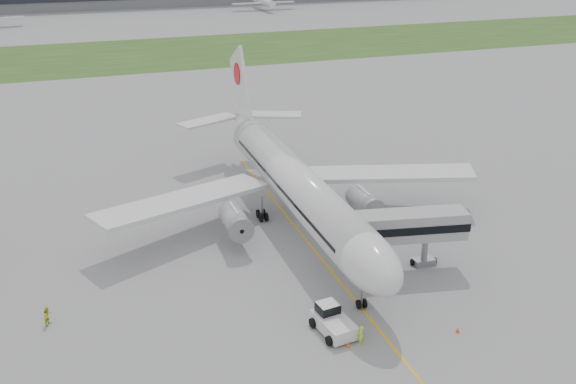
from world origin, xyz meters
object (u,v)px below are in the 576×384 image
object	(u,v)px
airliner	(292,180)
jet_bridge	(394,228)
ground_crew_near	(361,335)
pushback_tug	(332,320)

from	to	relation	value
airliner	jet_bridge	distance (m)	15.53
jet_bridge	ground_crew_near	distance (m)	14.30
pushback_tug	ground_crew_near	xyz separation A→B (m)	(1.57, -2.68, -0.17)
ground_crew_near	jet_bridge	bearing A→B (deg)	-170.86
pushback_tug	jet_bridge	bearing A→B (deg)	30.81
jet_bridge	airliner	bearing A→B (deg)	124.07
airliner	jet_bridge	world-z (taller)	airliner
airliner	jet_bridge	bearing A→B (deg)	-66.80
jet_bridge	ground_crew_near	world-z (taller)	jet_bridge
pushback_tug	airliner	bearing A→B (deg)	72.20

